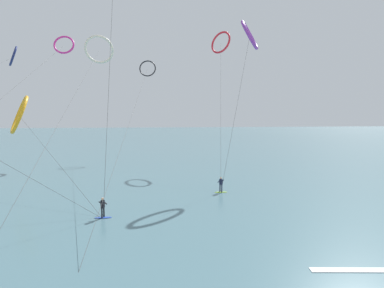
{
  "coord_description": "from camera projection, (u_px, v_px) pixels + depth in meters",
  "views": [
    {
      "loc": [
        -3.06,
        -1.9,
        8.43
      ],
      "look_at": [
        0.0,
        22.92,
        6.01
      ],
      "focal_mm": 27.49,
      "sensor_mm": 36.0,
      "label": 1
    }
  ],
  "objects": [
    {
      "name": "sea_water",
      "position": [
        164.0,
        138.0,
        109.67
      ],
      "size": [
        400.0,
        200.0,
        0.08
      ],
      "primitive_type": "cube",
      "color": "#476B75",
      "rests_on": "ground"
    },
    {
      "name": "surfer_lime",
      "position": [
        221.0,
        186.0,
        31.98
      ],
      "size": [
        1.4,
        0.72,
        1.7
      ],
      "rotation": [
        0.0,
        0.0,
        2.16
      ],
      "color": "#8CC62D",
      "rests_on": "ground"
    },
    {
      "name": "surfer_cobalt",
      "position": [
        103.0,
        209.0,
        23.99
      ],
      "size": [
        1.4,
        0.69,
        1.7
      ],
      "rotation": [
        0.0,
        0.0,
        4.29
      ],
      "color": "#2647B7",
      "rests_on": "ground"
    },
    {
      "name": "kite_crimson",
      "position": [
        221.0,
        42.0,
        53.58
      ],
      "size": [
        6.91,
        25.45,
        23.86
      ],
      "rotation": [
        0.0,
        0.0,
        5.4
      ],
      "color": "red",
      "rests_on": "ground"
    },
    {
      "name": "kite_charcoal",
      "position": [
        148.0,
        69.0,
        60.76
      ],
      "size": [
        4.46,
        48.23,
        19.92
      ],
      "rotation": [
        0.0,
        0.0,
        6.14
      ],
      "color": "black",
      "rests_on": "ground"
    },
    {
      "name": "kite_ivory",
      "position": [
        99.0,
        50.0,
        55.22
      ],
      "size": [
        5.43,
        45.68,
        23.29
      ],
      "rotation": [
        0.0,
        0.0,
        3.15
      ],
      "color": "silver",
      "rests_on": "ground"
    },
    {
      "name": "kite_magenta",
      "position": [
        64.0,
        45.0,
        49.89
      ],
      "size": [
        3.49,
        41.3,
        22.14
      ],
      "rotation": [
        0.0,
        0.0,
        6.26
      ],
      "color": "#CC288E",
      "rests_on": "ground"
    },
    {
      "name": "kite_violet",
      "position": [
        250.0,
        35.0,
        39.04
      ],
      "size": [
        7.68,
        10.75,
        21.11
      ],
      "rotation": [
        0.0,
        0.0,
        1.07
      ],
      "color": "purple",
      "rests_on": "ground"
    },
    {
      "name": "kite_amber",
      "position": [
        19.0,
        115.0,
        37.78
      ],
      "size": [
        15.32,
        19.25,
        11.1
      ],
      "rotation": [
        0.0,
        0.0,
        5.19
      ],
      "color": "orange",
      "rests_on": "ground"
    },
    {
      "name": "kite_navy",
      "position": [
        13.0,
        56.0,
        51.76
      ],
      "size": [
        3.07,
        47.23,
        20.73
      ],
      "rotation": [
        0.0,
        0.0,
        5.2
      ],
      "color": "navy",
      "rests_on": "ground"
    }
  ]
}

